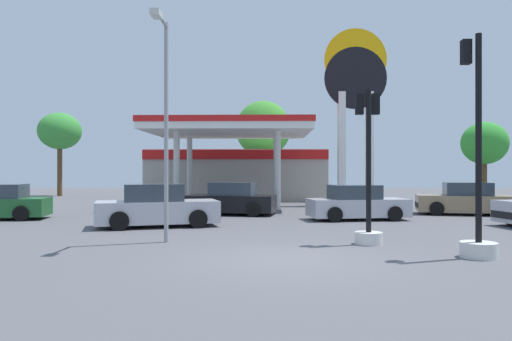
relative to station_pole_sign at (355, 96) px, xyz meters
name	(u,v)px	position (x,y,z in m)	size (l,w,h in m)	color
ground_plane	(288,259)	(-4.62, -16.86, -6.38)	(90.00, 90.00, 0.00)	#56565B
gas_station	(237,169)	(-7.20, 4.69, -4.27)	(12.02, 13.66, 4.70)	#ADA89E
station_pole_sign	(355,96)	(0.00, 0.00, 0.00)	(3.60, 0.56, 10.27)	white
car_1	(357,204)	(-1.44, -8.18, -5.73)	(4.21, 2.33, 1.43)	black
car_3	(157,207)	(-9.08, -10.73, -5.69)	(4.61, 2.96, 1.53)	black
car_4	(464,200)	(3.90, -5.78, -5.71)	(4.39, 2.56, 1.47)	black
car_5	(230,200)	(-6.80, -6.07, -5.71)	(4.34, 2.39, 1.47)	black
traffic_signal_0	(477,203)	(-0.26, -16.61, -5.12)	(0.82, 0.82, 5.17)	silver
traffic_signal_1	(368,192)	(-2.34, -14.64, -4.96)	(0.74, 0.74, 4.23)	silver
tree_0	(60,132)	(-21.62, 9.59, -1.27)	(3.34, 3.34, 6.61)	brown
tree_1	(263,129)	(-5.46, 10.38, -1.02)	(4.40, 4.40, 7.60)	brown
tree_2	(485,143)	(11.78, 9.65, -2.24)	(3.49, 3.49, 5.81)	brown
corner_streetlamp	(164,107)	(-7.94, -14.66, -2.62)	(0.24, 1.48, 6.17)	gray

